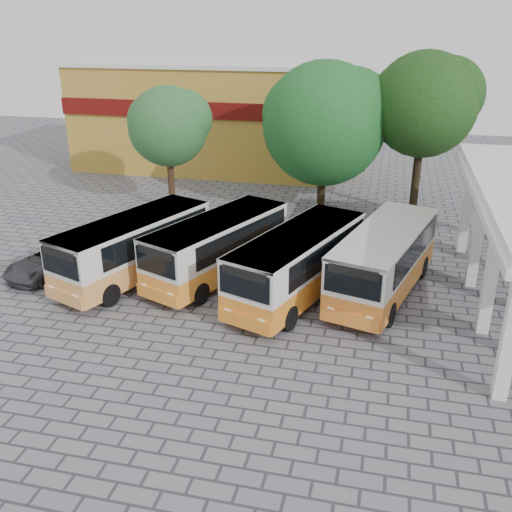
% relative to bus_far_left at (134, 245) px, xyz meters
% --- Properties ---
extents(ground, '(90.00, 90.00, 0.00)m').
position_rel_bus_far_left_xyz_m(ground, '(7.40, -3.30, -1.70)').
color(ground, slate).
rests_on(ground, ground).
extents(shophouse_block, '(20.40, 10.40, 8.30)m').
position_rel_bus_far_left_xyz_m(shophouse_block, '(-3.60, 22.68, 2.46)').
color(shophouse_block, '#AA812A').
rests_on(shophouse_block, ground).
extents(bus_far_left, '(5.20, 8.71, 2.94)m').
position_rel_bus_far_left_xyz_m(bus_far_left, '(0.00, 0.00, 0.00)').
color(bus_far_left, '#DF9245').
rests_on(bus_far_left, ground).
extents(bus_centre_left, '(5.29, 8.60, 2.90)m').
position_rel_bus_far_left_xyz_m(bus_centre_left, '(3.76, 0.97, -0.02)').
color(bus_centre_left, orange).
rests_on(bus_centre_left, ground).
extents(bus_centre_right, '(5.14, 8.83, 2.98)m').
position_rel_bus_far_left_xyz_m(bus_centre_right, '(7.71, -0.20, 0.03)').
color(bus_centre_right, orange).
rests_on(bus_centre_right, ground).
extents(bus_far_right, '(4.65, 8.80, 3.00)m').
position_rel_bus_far_left_xyz_m(bus_far_right, '(11.31, 0.98, 0.04)').
color(bus_far_right, orange).
rests_on(bus_far_right, ground).
extents(tree_left, '(5.06, 4.82, 7.74)m').
position_rel_bus_far_left_xyz_m(tree_left, '(-2.01, 10.15, 3.78)').
color(tree_left, '#422918').
rests_on(tree_left, ground).
extents(tree_middle, '(7.87, 7.49, 9.21)m').
position_rel_bus_far_left_xyz_m(tree_middle, '(7.20, 12.47, 4.01)').
color(tree_middle, black).
rests_on(tree_middle, ground).
extents(tree_right, '(6.46, 6.16, 9.79)m').
position_rel_bus_far_left_xyz_m(tree_right, '(12.91, 12.99, 5.20)').
color(tree_right, black).
rests_on(tree_right, ground).
extents(parked_car, '(3.31, 5.09, 1.30)m').
position_rel_bus_far_left_xyz_m(parked_car, '(-4.20, -0.39, -1.05)').
color(parked_car, '#333338').
rests_on(parked_car, ground).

